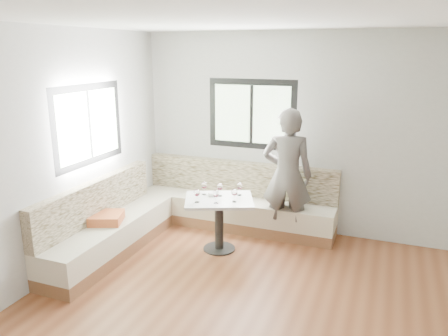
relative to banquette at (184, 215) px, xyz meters
The scene contains 11 objects.
room 2.42m from the banquette, 45.75° to the right, with size 5.01×5.01×2.81m.
banquette is the anchor object (origin of this frame).
table 0.66m from the banquette, 17.04° to the right, with size 1.05×0.95×0.70m.
person 1.52m from the banquette, 18.79° to the left, with size 0.67×0.44×1.83m, color #544F4B.
olive_ramekin 0.63m from the banquette, 12.17° to the right, with size 0.11×0.11×0.05m.
wine_glass_a 0.76m from the banquette, 45.92° to the right, with size 0.08×0.08×0.17m.
wine_glass_b 0.88m from the banquette, 29.66° to the right, with size 0.08×0.08×0.17m.
wine_glass_c 0.99m from the banquette, 15.39° to the right, with size 0.08×0.08×0.17m.
wine_glass_d 0.76m from the banquette, ahead, with size 0.08×0.08×0.17m.
wine_glass_e 0.94m from the banquette, ahead, with size 0.08×0.08×0.17m.
wine_glass_f 0.62m from the banquette, 15.79° to the right, with size 0.08×0.08×0.17m.
Camera 1 is at (0.99, -3.45, 2.54)m, focal length 35.00 mm.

